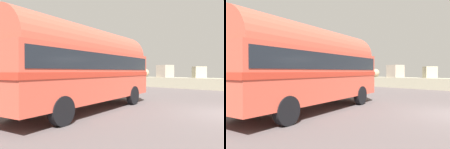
{
  "view_description": "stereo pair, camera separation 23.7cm",
  "coord_description": "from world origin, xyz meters",
  "views": [
    {
      "loc": [
        2.15,
        -9.69,
        1.76
      ],
      "look_at": [
        -3.53,
        -3.5,
        1.63
      ],
      "focal_mm": 34.68,
      "sensor_mm": 36.0,
      "label": 1
    },
    {
      "loc": [
        2.33,
        -9.53,
        1.76
      ],
      "look_at": [
        -3.53,
        -3.5,
        1.63
      ],
      "focal_mm": 34.68,
      "sensor_mm": 36.0,
      "label": 2
    }
  ],
  "objects": [
    {
      "name": "vintage_coach",
      "position": [
        -5.23,
        -3.41,
        2.05
      ],
      "size": [
        4.1,
        8.89,
        3.7
      ],
      "rotation": [
        0.0,
        0.0,
        0.2
      ],
      "color": "black",
      "rests_on": "ground"
    },
    {
      "name": "second_coach",
      "position": [
        -10.63,
        -3.7,
        2.05
      ],
      "size": [
        3.05,
        8.74,
        3.7
      ],
      "rotation": [
        0.0,
        0.0,
        0.07
      ],
      "color": "black",
      "rests_on": "ground"
    }
  ]
}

